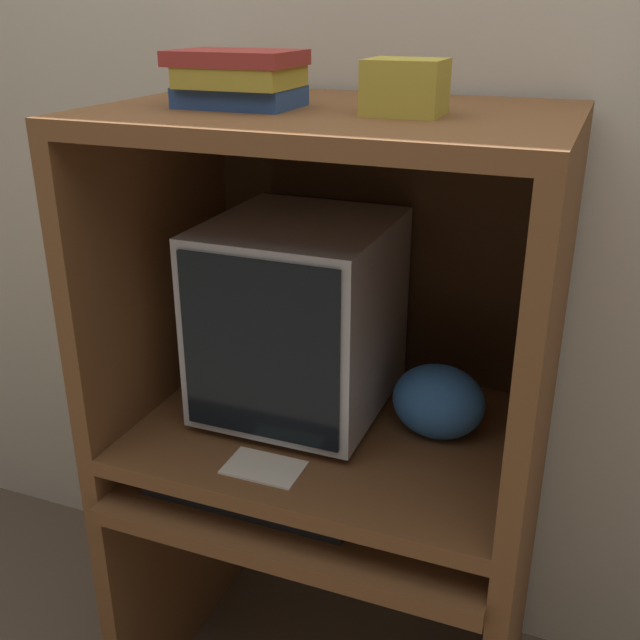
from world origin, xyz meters
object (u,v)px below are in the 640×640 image
(snack_bag, at_px, (439,402))
(storage_box, at_px, (405,87))
(crt_monitor, at_px, (300,316))
(mouse, at_px, (386,522))
(keyboard, at_px, (254,490))
(book_stack, at_px, (239,78))

(snack_bag, relative_size, storage_box, 1.48)
(crt_monitor, distance_m, mouse, 0.46)
(crt_monitor, height_order, keyboard, crt_monitor)
(mouse, height_order, snack_bag, snack_bag)
(mouse, relative_size, snack_bag, 0.35)
(keyboard, bearing_deg, crt_monitor, 86.50)
(crt_monitor, height_order, book_stack, book_stack)
(crt_monitor, xyz_separation_m, book_stack, (-0.07, -0.10, 0.49))
(snack_bag, xyz_separation_m, storage_box, (-0.08, -0.08, 0.62))
(keyboard, bearing_deg, storage_box, 27.21)
(storage_box, bearing_deg, snack_bag, 47.20)
(crt_monitor, xyz_separation_m, snack_bag, (0.31, -0.01, -0.14))
(book_stack, bearing_deg, storage_box, 2.03)
(snack_bag, bearing_deg, storage_box, -132.80)
(mouse, distance_m, storage_box, 0.80)
(book_stack, bearing_deg, mouse, -19.12)
(keyboard, xyz_separation_m, storage_box, (0.25, 0.13, 0.79))
(keyboard, distance_m, book_stack, 0.80)
(crt_monitor, bearing_deg, keyboard, -93.50)
(keyboard, bearing_deg, snack_bag, 32.90)
(crt_monitor, height_order, mouse, crt_monitor)
(keyboard, distance_m, storage_box, 0.84)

